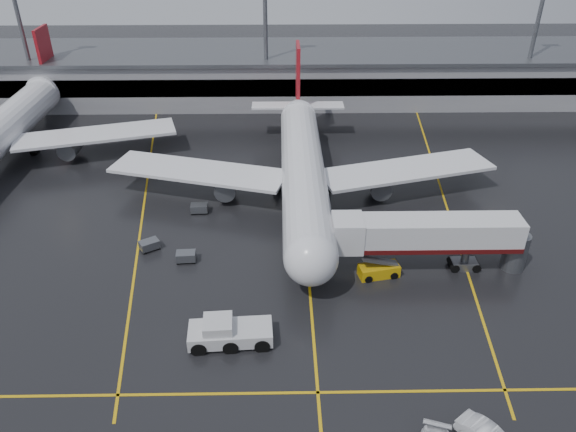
{
  "coord_description": "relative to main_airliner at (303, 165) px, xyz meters",
  "views": [
    {
      "loc": [
        -2.8,
        -51.32,
        33.77
      ],
      "look_at": [
        -2.0,
        -2.0,
        4.0
      ],
      "focal_mm": 34.2,
      "sensor_mm": 36.0,
      "label": 1
    }
  ],
  "objects": [
    {
      "name": "light_mast_mid",
      "position": [
        -5.0,
        32.3,
        10.27
      ],
      "size": [
        3.0,
        1.2,
        25.45
      ],
      "color": "#595B60",
      "rests_on": "ground"
    },
    {
      "name": "baggage_cart_a",
      "position": [
        -12.69,
        -14.07,
        -3.58
      ],
      "size": [
        2.08,
        1.43,
        1.12
      ],
      "color": "#595B60",
      "rests_on": "ground"
    },
    {
      "name": "jet_bridge",
      "position": [
        11.87,
        -15.7,
        -0.28
      ],
      "size": [
        19.9,
        3.4,
        6.05
      ],
      "color": "silver",
      "rests_on": "ground"
    },
    {
      "name": "main_airliner",
      "position": [
        0.0,
        0.0,
        0.0
      ],
      "size": [
        48.8,
        45.6,
        14.1
      ],
      "color": "silver",
      "rests_on": "ground"
    },
    {
      "name": "second_airliner",
      "position": [
        -42.0,
        12.0,
        0.0
      ],
      "size": [
        48.8,
        45.6,
        14.1
      ],
      "color": "silver",
      "rests_on": "ground"
    },
    {
      "name": "apron_line_stop",
      "position": [
        0.0,
        -31.7,
        -4.2
      ],
      "size": [
        60.0,
        0.25,
        0.02
      ],
      "primitive_type": "cube",
      "color": "gold",
      "rests_on": "ground"
    },
    {
      "name": "pushback_tractor",
      "position": [
        -7.36,
        -26.0,
        -3.19
      ],
      "size": [
        7.31,
        3.46,
        2.55
      ],
      "color": "silver",
      "rests_on": "ground"
    },
    {
      "name": "apron_line_centre",
      "position": [
        0.0,
        -9.7,
        -4.2
      ],
      "size": [
        0.25,
        90.0,
        0.02
      ],
      "primitive_type": "cube",
      "color": "gold",
      "rests_on": "ground"
    },
    {
      "name": "apron_line_left",
      "position": [
        -20.0,
        0.3,
        -4.2
      ],
      "size": [
        9.99,
        69.35,
        0.02
      ],
      "primitive_type": "cube",
      "rotation": [
        0.0,
        0.0,
        0.14
      ],
      "color": "gold",
      "rests_on": "ground"
    },
    {
      "name": "terminal",
      "position": [
        0.0,
        38.23,
        0.11
      ],
      "size": [
        122.0,
        19.0,
        8.6
      ],
      "color": "gray",
      "rests_on": "ground"
    },
    {
      "name": "baggage_cart_c",
      "position": [
        -12.54,
        -4.07,
        -3.58
      ],
      "size": [
        2.06,
        1.39,
        1.12
      ],
      "color": "#595B60",
      "rests_on": "ground"
    },
    {
      "name": "belt_loader",
      "position": [
        7.05,
        -16.85,
        -3.58
      ],
      "size": [
        4.29,
        2.56,
        2.55
      ],
      "color": "#C8980A",
      "rests_on": "ground"
    },
    {
      "name": "apron_line_right",
      "position": [
        18.0,
        0.3,
        -4.2
      ],
      "size": [
        7.57,
        69.64,
        0.02
      ],
      "primitive_type": "cube",
      "rotation": [
        0.0,
        0.0,
        -0.1
      ],
      "color": "gold",
      "rests_on": "ground"
    },
    {
      "name": "baggage_cart_b",
      "position": [
        -16.96,
        -11.85,
        -3.58
      ],
      "size": [
        2.39,
        2.17,
        1.12
      ],
      "color": "#595B60",
      "rests_on": "ground"
    },
    {
      "name": "light_mast_left",
      "position": [
        -45.0,
        32.3,
        10.27
      ],
      "size": [
        3.0,
        1.2,
        25.45
      ],
      "color": "#595B60",
      "rests_on": "ground"
    },
    {
      "name": "light_mast_right",
      "position": [
        40.0,
        32.3,
        10.27
      ],
      "size": [
        3.0,
        1.2,
        25.45
      ],
      "color": "#595B60",
      "rests_on": "ground"
    },
    {
      "name": "ground",
      "position": [
        0.0,
        -9.7,
        -4.21
      ],
      "size": [
        220.0,
        220.0,
        0.0
      ],
      "primitive_type": "plane",
      "color": "black",
      "rests_on": "ground"
    }
  ]
}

